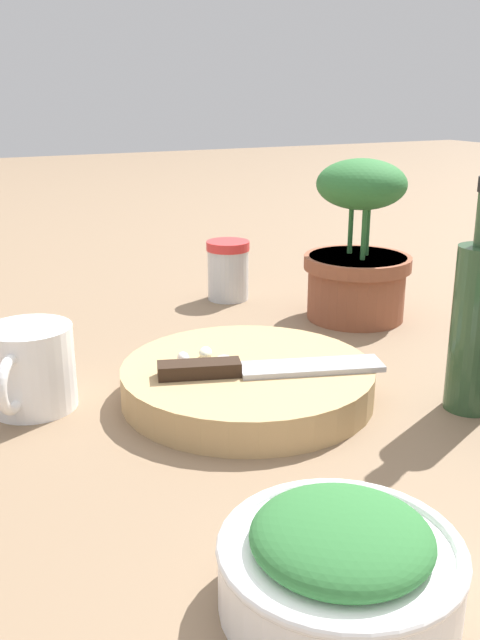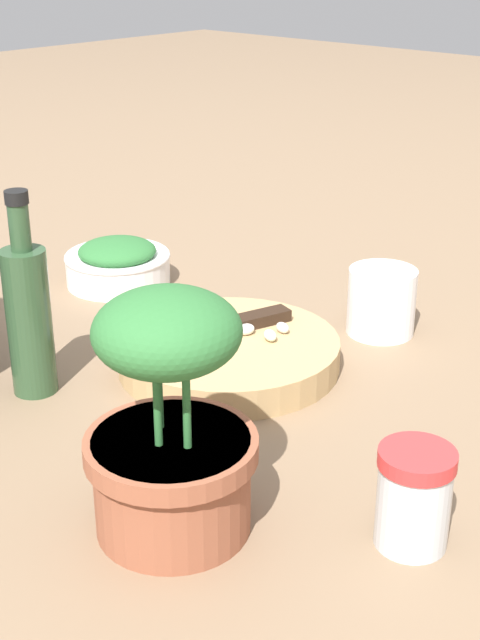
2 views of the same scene
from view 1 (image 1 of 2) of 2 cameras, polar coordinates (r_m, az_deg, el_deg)
The scene contains 9 objects.
ground_plane at distance 0.72m, azimuth 1.52°, elevation -4.28°, with size 5.00×5.00×0.00m, color #7F664C.
cutting_board at distance 0.66m, azimuth 0.60°, elevation -4.96°, with size 0.23×0.23×0.03m.
chef_knife at distance 0.64m, azimuth 1.41°, elevation -3.85°, with size 0.09×0.20×0.01m.
garlic_cloves at distance 0.66m, azimuth -2.74°, elevation -3.01°, with size 0.05×0.05×0.01m.
herb_bowl at distance 0.42m, azimuth 8.03°, elevation -18.66°, with size 0.14×0.14×0.06m.
spice_jar at distance 0.96m, azimuth -0.96°, elevation 4.02°, with size 0.06×0.06×0.08m.
coffee_mug at distance 0.66m, azimuth -16.43°, elevation -3.73°, with size 0.10×0.08×0.08m.
oil_bottle at distance 0.65m, azimuth 18.43°, elevation -0.10°, with size 0.04×0.04×0.21m.
potted_herb at distance 0.88m, azimuth 9.43°, elevation 5.48°, with size 0.13×0.13×0.20m.
Camera 1 is at (0.59, -0.31, 0.28)m, focal length 40.00 mm.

